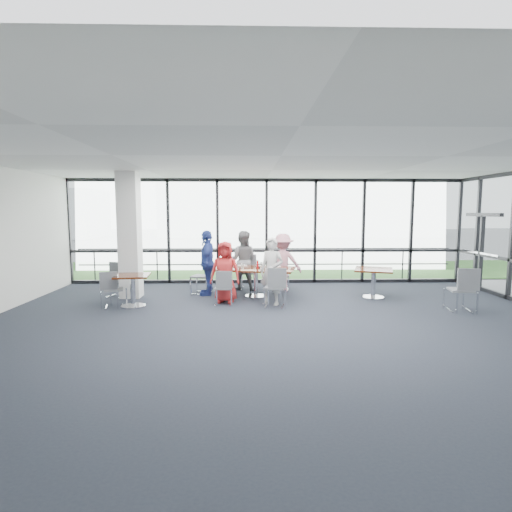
{
  "coord_description": "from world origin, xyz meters",
  "views": [
    {
      "loc": [
        -0.63,
        -7.25,
        2.21
      ],
      "look_at": [
        -0.38,
        2.67,
        1.1
      ],
      "focal_mm": 28.0,
      "sensor_mm": 36.0,
      "label": 1
    }
  ],
  "objects_px": {
    "diner_near_right": "(272,271)",
    "chair_spare_la": "(114,289)",
    "chair_main_nr": "(275,287)",
    "chair_main_fl": "(249,273)",
    "side_table_left": "(133,281)",
    "chair_main_nl": "(224,288)",
    "chair_main_fr": "(282,275)",
    "structural_column": "(130,235)",
    "diner_end": "(207,263)",
    "chair_spare_lb": "(117,280)",
    "chair_spare_r": "(461,290)",
    "chair_main_end": "(201,276)",
    "diner_far_right": "(283,263)",
    "diner_near_left": "(225,272)",
    "main_table": "(256,273)",
    "diner_far_left": "(243,260)",
    "side_table_right": "(374,273)"
  },
  "relations": [
    {
      "from": "diner_near_right",
      "to": "chair_spare_la",
      "type": "xyz_separation_m",
      "value": [
        -3.67,
        -0.18,
        -0.38
      ]
    },
    {
      "from": "chair_main_nr",
      "to": "chair_main_fl",
      "type": "relative_size",
      "value": 0.96
    },
    {
      "from": "side_table_left",
      "to": "chair_main_nr",
      "type": "distance_m",
      "value": 3.3
    },
    {
      "from": "chair_main_nl",
      "to": "chair_main_fr",
      "type": "distance_m",
      "value": 2.31
    },
    {
      "from": "structural_column",
      "to": "chair_main_fr",
      "type": "xyz_separation_m",
      "value": [
        3.97,
        0.82,
        -1.18
      ]
    },
    {
      "from": "diner_near_right",
      "to": "diner_end",
      "type": "height_order",
      "value": "diner_end"
    },
    {
      "from": "chair_spare_lb",
      "to": "chair_spare_r",
      "type": "relative_size",
      "value": 0.89
    },
    {
      "from": "diner_end",
      "to": "chair_spare_lb",
      "type": "distance_m",
      "value": 2.38
    },
    {
      "from": "structural_column",
      "to": "chair_spare_lb",
      "type": "bearing_deg",
      "value": 176.63
    },
    {
      "from": "side_table_left",
      "to": "chair_main_nl",
      "type": "distance_m",
      "value": 2.12
    },
    {
      "from": "chair_main_end",
      "to": "diner_far_right",
      "type": "bearing_deg",
      "value": 115.08
    },
    {
      "from": "chair_main_nr",
      "to": "chair_main_fr",
      "type": "relative_size",
      "value": 1.1
    },
    {
      "from": "diner_near_right",
      "to": "chair_main_end",
      "type": "relative_size",
      "value": 1.68
    },
    {
      "from": "diner_far_right",
      "to": "diner_end",
      "type": "xyz_separation_m",
      "value": [
        -2.04,
        -0.45,
        0.06
      ]
    },
    {
      "from": "diner_near_right",
      "to": "chair_spare_la",
      "type": "distance_m",
      "value": 3.69
    },
    {
      "from": "diner_near_left",
      "to": "chair_spare_la",
      "type": "distance_m",
      "value": 2.61
    },
    {
      "from": "chair_spare_la",
      "to": "chair_spare_r",
      "type": "distance_m",
      "value": 7.83
    },
    {
      "from": "side_table_left",
      "to": "diner_near_left",
      "type": "distance_m",
      "value": 2.17
    },
    {
      "from": "diner_near_right",
      "to": "chair_main_fl",
      "type": "xyz_separation_m",
      "value": [
        -0.53,
        1.92,
        -0.33
      ]
    },
    {
      "from": "diner_near_left",
      "to": "chair_main_nr",
      "type": "distance_m",
      "value": 1.3
    },
    {
      "from": "main_table",
      "to": "chair_spare_la",
      "type": "height_order",
      "value": "chair_spare_la"
    },
    {
      "from": "chair_main_fl",
      "to": "chair_main_end",
      "type": "bearing_deg",
      "value": 27.13
    },
    {
      "from": "main_table",
      "to": "diner_far_right",
      "type": "xyz_separation_m",
      "value": [
        0.77,
        0.73,
        0.17
      ]
    },
    {
      "from": "chair_spare_la",
      "to": "diner_far_right",
      "type": "bearing_deg",
      "value": 8.31
    },
    {
      "from": "diner_far_left",
      "to": "chair_main_nl",
      "type": "relative_size",
      "value": 2.05
    },
    {
      "from": "side_table_right",
      "to": "chair_spare_lb",
      "type": "height_order",
      "value": "chair_spare_lb"
    },
    {
      "from": "structural_column",
      "to": "diner_near_right",
      "type": "bearing_deg",
      "value": -14.36
    },
    {
      "from": "chair_main_end",
      "to": "chair_spare_r",
      "type": "bearing_deg",
      "value": 87.41
    },
    {
      "from": "chair_main_fl",
      "to": "diner_far_left",
      "type": "bearing_deg",
      "value": 19.12
    },
    {
      "from": "diner_near_left",
      "to": "chair_spare_r",
      "type": "relative_size",
      "value": 1.54
    },
    {
      "from": "diner_end",
      "to": "chair_spare_la",
      "type": "height_order",
      "value": "diner_end"
    },
    {
      "from": "diner_near_right",
      "to": "diner_far_left",
      "type": "bearing_deg",
      "value": 138.75
    },
    {
      "from": "diner_far_right",
      "to": "side_table_right",
      "type": "bearing_deg",
      "value": 164.5
    },
    {
      "from": "diner_far_right",
      "to": "chair_spare_lb",
      "type": "bearing_deg",
      "value": 16.06
    },
    {
      "from": "side_table_left",
      "to": "diner_near_right",
      "type": "bearing_deg",
      "value": 2.53
    },
    {
      "from": "chair_main_nr",
      "to": "chair_main_end",
      "type": "distance_m",
      "value": 2.41
    },
    {
      "from": "diner_near_right",
      "to": "chair_main_end",
      "type": "xyz_separation_m",
      "value": [
        -1.81,
        1.28,
        -0.32
      ]
    },
    {
      "from": "chair_main_nr",
      "to": "chair_main_fr",
      "type": "distance_m",
      "value": 2.0
    },
    {
      "from": "diner_far_left",
      "to": "chair_main_end",
      "type": "relative_size",
      "value": 1.75
    },
    {
      "from": "diner_near_right",
      "to": "diner_far_right",
      "type": "bearing_deg",
      "value": 103.87
    },
    {
      "from": "diner_near_left",
      "to": "chair_spare_la",
      "type": "bearing_deg",
      "value": -160.2
    },
    {
      "from": "main_table",
      "to": "diner_far_left",
      "type": "relative_size",
      "value": 1.3
    },
    {
      "from": "diner_end",
      "to": "chair_main_fr",
      "type": "distance_m",
      "value": 2.15
    },
    {
      "from": "side_table_left",
      "to": "diner_far_right",
      "type": "height_order",
      "value": "diner_far_right"
    },
    {
      "from": "diner_end",
      "to": "chair_spare_la",
      "type": "xyz_separation_m",
      "value": [
        -2.04,
        -1.34,
        -0.44
      ]
    },
    {
      "from": "side_table_right",
      "to": "chair_main_fl",
      "type": "relative_size",
      "value": 1.23
    },
    {
      "from": "chair_main_fl",
      "to": "chair_main_fr",
      "type": "distance_m",
      "value": 0.94
    },
    {
      "from": "side_table_left",
      "to": "chair_main_nl",
      "type": "relative_size",
      "value": 1.02
    },
    {
      "from": "side_table_left",
      "to": "chair_main_fr",
      "type": "relative_size",
      "value": 1.0
    },
    {
      "from": "diner_far_left",
      "to": "chair_spare_r",
      "type": "xyz_separation_m",
      "value": [
        4.83,
        -2.66,
        -0.35
      ]
    }
  ]
}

